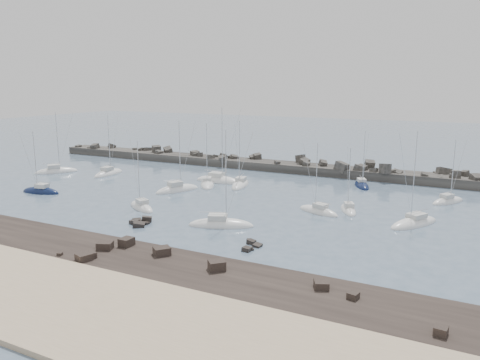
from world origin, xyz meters
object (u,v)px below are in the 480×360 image
sailboat_3 (177,190)px  sailboat_9 (318,212)px  sailboat_0 (56,172)px  sailboat_10 (348,210)px  sailboat_6 (240,185)px  sailboat_12 (448,202)px  sailboat_5 (142,208)px  sailboat_7 (221,225)px  sailboat_11 (414,224)px  sailboat_2 (41,192)px  sailboat_4 (219,181)px  sailboat_13 (207,185)px  sailboat_8 (362,186)px  sailboat_1 (109,174)px

sailboat_3 → sailboat_9: bearing=-4.7°
sailboat_0 → sailboat_10: sailboat_0 is taller
sailboat_0 → sailboat_6: size_ratio=1.06×
sailboat_6 → sailboat_12: size_ratio=1.20×
sailboat_9 → sailboat_0: bearing=175.4°
sailboat_5 → sailboat_7: size_ratio=0.81×
sailboat_7 → sailboat_11: 27.00m
sailboat_2 → sailboat_11: size_ratio=0.86×
sailboat_4 → sailboat_13: (-0.37, -3.86, -0.02)m
sailboat_3 → sailboat_5: sailboat_3 is taller
sailboat_2 → sailboat_10: sailboat_2 is taller
sailboat_10 → sailboat_13: bearing=168.4°
sailboat_11 → sailboat_13: sailboat_11 is taller
sailboat_13 → sailboat_12: bearing=9.0°
sailboat_6 → sailboat_12: 36.71m
sailboat_12 → sailboat_7: bearing=-133.7°
sailboat_4 → sailboat_6: sailboat_4 is taller
sailboat_5 → sailboat_12: bearing=31.2°
sailboat_8 → sailboat_9: size_ratio=1.01×
sailboat_0 → sailboat_3: 34.24m
sailboat_2 → sailboat_3: sailboat_3 is taller
sailboat_3 → sailboat_4: bearing=75.0°
sailboat_12 → sailboat_3: bearing=-163.4°
sailboat_6 → sailboat_13: (-5.93, -2.51, -0.01)m
sailboat_5 → sailboat_12: (42.93, 25.98, -0.00)m
sailboat_4 → sailboat_11: bearing=-18.2°
sailboat_2 → sailboat_3: (21.15, 12.40, 0.00)m
sailboat_0 → sailboat_7: sailboat_7 is taller
sailboat_10 → sailboat_12: bearing=43.5°
sailboat_1 → sailboat_8: sailboat_1 is taller
sailboat_7 → sailboat_10: sailboat_7 is taller
sailboat_2 → sailboat_13: sailboat_13 is taller
sailboat_4 → sailboat_11: size_ratio=1.13×
sailboat_11 → sailboat_6: bearing=161.1°
sailboat_11 → sailboat_7: bearing=-151.6°
sailboat_0 → sailboat_11: bearing=-3.8°
sailboat_4 → sailboat_13: 3.88m
sailboat_0 → sailboat_9: (61.73, -5.01, -0.02)m
sailboat_7 → sailboat_12: (27.14, 28.44, -0.00)m
sailboat_1 → sailboat_13: 24.67m
sailboat_5 → sailboat_6: (6.46, 21.76, -0.00)m
sailboat_7 → sailboat_10: 20.93m
sailboat_3 → sailboat_10: 31.47m
sailboat_12 → sailboat_6: bearing=-173.4°
sailboat_9 → sailboat_1: bearing=170.3°
sailboat_8 → sailboat_13: size_ratio=0.89×
sailboat_2 → sailboat_3: bearing=30.4°
sailboat_1 → sailboat_6: size_ratio=1.02×
sailboat_10 → sailboat_13: sailboat_13 is taller
sailboat_5 → sailboat_12: 50.18m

